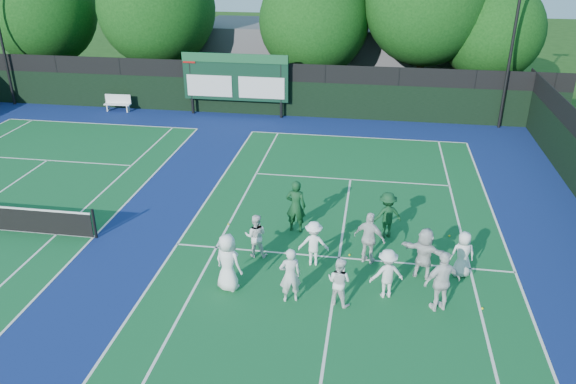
# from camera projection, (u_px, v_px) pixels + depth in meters

# --- Properties ---
(ground) EXTENTS (120.00, 120.00, 0.00)m
(ground) POSITION_uv_depth(u_px,v_px,m) (337.00, 275.00, 17.32)
(ground) COLOR #193D10
(ground) RESTS_ON ground
(court_apron) EXTENTS (34.00, 32.00, 0.01)m
(court_apron) POSITION_uv_depth(u_px,v_px,m) (163.00, 243.00, 19.07)
(court_apron) COLOR navy
(court_apron) RESTS_ON ground
(near_court) EXTENTS (11.05, 23.85, 0.01)m
(near_court) POSITION_uv_depth(u_px,v_px,m) (339.00, 258.00, 18.21)
(near_court) COLOR #115429
(near_court) RESTS_ON ground
(back_fence) EXTENTS (34.00, 0.08, 3.00)m
(back_fence) POSITION_uv_depth(u_px,v_px,m) (255.00, 91.00, 31.92)
(back_fence) COLOR black
(back_fence) RESTS_ON ground
(scoreboard) EXTENTS (6.00, 0.21, 3.55)m
(scoreboard) POSITION_uv_depth(u_px,v_px,m) (235.00, 78.00, 31.35)
(scoreboard) COLOR black
(scoreboard) RESTS_ON ground
(clubhouse) EXTENTS (18.00, 6.00, 4.00)m
(clubhouse) POSITION_uv_depth(u_px,v_px,m) (337.00, 54.00, 38.24)
(clubhouse) COLOR #535358
(clubhouse) RESTS_ON ground
(light_pole_right) EXTENTS (1.20, 0.30, 10.12)m
(light_pole_right) POSITION_uv_depth(u_px,v_px,m) (519.00, 6.00, 27.64)
(light_pole_right) COLOR black
(light_pole_right) RESTS_ON ground
(bench) EXTENTS (1.55, 0.46, 0.98)m
(bench) POSITION_uv_depth(u_px,v_px,m) (118.00, 102.00, 32.87)
(bench) COLOR white
(bench) RESTS_ON ground
(tree_a) EXTENTS (6.76, 6.76, 8.40)m
(tree_a) POSITION_uv_depth(u_px,v_px,m) (45.00, 14.00, 35.70)
(tree_a) COLOR #311E0D
(tree_a) RESTS_ON ground
(tree_b) EXTENTS (7.17, 7.17, 8.93)m
(tree_b) POSITION_uv_depth(u_px,v_px,m) (160.00, 11.00, 34.47)
(tree_b) COLOR #311E0D
(tree_b) RESTS_ON ground
(tree_c) EXTENTS (6.51, 6.51, 8.07)m
(tree_c) POSITION_uv_depth(u_px,v_px,m) (317.00, 24.00, 33.30)
(tree_c) COLOR #311E0D
(tree_c) RESTS_ON ground
(tree_d) EXTENTS (7.04, 7.04, 9.45)m
(tree_d) POSITION_uv_depth(u_px,v_px,m) (429.00, 6.00, 31.91)
(tree_d) COLOR #311E0D
(tree_d) RESTS_ON ground
(tree_e) EXTENTS (5.73, 5.73, 7.34)m
(tree_e) POSITION_uv_depth(u_px,v_px,m) (495.00, 34.00, 31.97)
(tree_e) COLOR #311E0D
(tree_e) RESTS_ON ground
(tennis_ball_1) EXTENTS (0.07, 0.07, 0.07)m
(tennis_ball_1) POSITION_uv_depth(u_px,v_px,m) (449.00, 236.00, 19.46)
(tennis_ball_1) COLOR yellow
(tennis_ball_1) RESTS_ON ground
(tennis_ball_2) EXTENTS (0.07, 0.07, 0.07)m
(tennis_ball_2) POSITION_uv_depth(u_px,v_px,m) (482.00, 308.00, 15.72)
(tennis_ball_2) COLOR yellow
(tennis_ball_2) RESTS_ON ground
(tennis_ball_3) EXTENTS (0.07, 0.07, 0.07)m
(tennis_ball_3) POSITION_uv_depth(u_px,v_px,m) (229.00, 224.00, 20.24)
(tennis_ball_3) COLOR yellow
(tennis_ball_3) RESTS_ON ground
(tennis_ball_4) EXTENTS (0.07, 0.07, 0.07)m
(tennis_ball_4) POSITION_uv_depth(u_px,v_px,m) (350.00, 255.00, 18.32)
(tennis_ball_4) COLOR yellow
(tennis_ball_4) RESTS_ON ground
(player_front_0) EXTENTS (1.04, 0.88, 1.80)m
(player_front_0) POSITION_uv_depth(u_px,v_px,m) (228.00, 262.00, 16.29)
(player_front_0) COLOR white
(player_front_0) RESTS_ON ground
(player_front_1) EXTENTS (0.72, 0.58, 1.71)m
(player_front_1) POSITION_uv_depth(u_px,v_px,m) (290.00, 275.00, 15.77)
(player_front_1) COLOR silver
(player_front_1) RESTS_ON ground
(player_front_2) EXTENTS (0.88, 0.80, 1.47)m
(player_front_2) POSITION_uv_depth(u_px,v_px,m) (339.00, 281.00, 15.70)
(player_front_2) COLOR white
(player_front_2) RESTS_ON ground
(player_front_3) EXTENTS (1.11, 0.84, 1.53)m
(player_front_3) POSITION_uv_depth(u_px,v_px,m) (387.00, 274.00, 16.00)
(player_front_3) COLOR silver
(player_front_3) RESTS_ON ground
(player_front_4) EXTENTS (1.16, 0.84, 1.83)m
(player_front_4) POSITION_uv_depth(u_px,v_px,m) (442.00, 282.00, 15.37)
(player_front_4) COLOR silver
(player_front_4) RESTS_ON ground
(player_back_0) EXTENTS (0.76, 0.61, 1.48)m
(player_back_0) POSITION_uv_depth(u_px,v_px,m) (256.00, 236.00, 18.04)
(player_back_0) COLOR silver
(player_back_0) RESTS_ON ground
(player_back_1) EXTENTS (1.01, 0.64, 1.50)m
(player_back_1) POSITION_uv_depth(u_px,v_px,m) (314.00, 243.00, 17.58)
(player_back_1) COLOR white
(player_back_1) RESTS_ON ground
(player_back_2) EXTENTS (1.12, 0.77, 1.76)m
(player_back_2) POSITION_uv_depth(u_px,v_px,m) (369.00, 238.00, 17.61)
(player_back_2) COLOR silver
(player_back_2) RESTS_ON ground
(player_back_3) EXTENTS (1.62, 1.00, 1.67)m
(player_back_3) POSITION_uv_depth(u_px,v_px,m) (424.00, 253.00, 16.88)
(player_back_3) COLOR silver
(player_back_3) RESTS_ON ground
(player_back_4) EXTENTS (0.80, 0.58, 1.50)m
(player_back_4) POSITION_uv_depth(u_px,v_px,m) (463.00, 254.00, 16.99)
(player_back_4) COLOR white
(player_back_4) RESTS_ON ground
(coach_left) EXTENTS (0.73, 0.50, 1.93)m
(coach_left) POSITION_uv_depth(u_px,v_px,m) (296.00, 206.00, 19.48)
(coach_left) COLOR #103C1D
(coach_left) RESTS_ON ground
(coach_right) EXTENTS (1.23, 0.99, 1.67)m
(coach_right) POSITION_uv_depth(u_px,v_px,m) (387.00, 215.00, 19.15)
(coach_right) COLOR #103D1E
(coach_right) RESTS_ON ground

